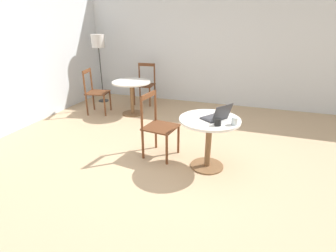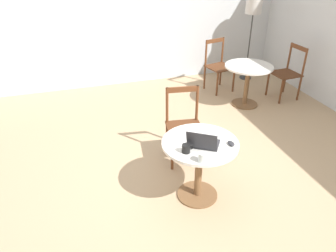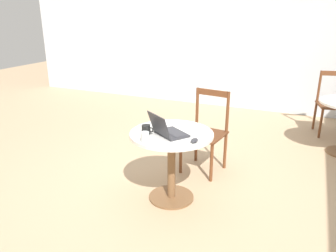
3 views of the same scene
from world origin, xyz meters
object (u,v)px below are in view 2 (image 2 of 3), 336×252
at_px(floor_lamp, 254,10).
at_px(laptop, 203,143).
at_px(drinking_glass, 202,157).
at_px(chair_mid_right, 288,73).
at_px(mouse, 231,143).
at_px(cafe_table_mid, 248,75).
at_px(cafe_table_near, 199,156).
at_px(chair_near_back, 184,126).
at_px(mug, 186,148).
at_px(chair_mid_back, 218,66).

bearing_deg(floor_lamp, laptop, -126.43).
bearing_deg(drinking_glass, chair_mid_right, 41.46).
relative_size(laptop, mouse, 4.10).
bearing_deg(cafe_table_mid, mouse, -123.88).
xyz_separation_m(cafe_table_near, drinking_glass, (-0.12, -0.32, 0.22)).
xyz_separation_m(cafe_table_mid, drinking_glass, (-1.80, -2.27, 0.22)).
height_order(floor_lamp, laptop, floor_lamp).
height_order(cafe_table_mid, mouse, mouse).
xyz_separation_m(chair_near_back, laptop, (-0.11, -0.85, 0.29)).
bearing_deg(floor_lamp, chair_near_back, -133.83).
relative_size(mug, drinking_glass, 1.25).
relative_size(cafe_table_near, mug, 6.69).
bearing_deg(cafe_table_near, chair_mid_back, 61.05).
relative_size(chair_mid_back, drinking_glass, 9.86).
distance_m(chair_mid_right, mug, 3.47).
bearing_deg(floor_lamp, chair_mid_right, -79.96).
distance_m(cafe_table_mid, drinking_glass, 2.90).
height_order(chair_mid_back, laptop, chair_mid_back).
distance_m(cafe_table_mid, chair_mid_back, 0.79).
xyz_separation_m(cafe_table_near, mug, (-0.20, -0.13, 0.21)).
relative_size(cafe_table_near, chair_mid_right, 0.85).
height_order(laptop, mug, laptop).
xyz_separation_m(chair_mid_right, drinking_glass, (-2.63, -2.32, 0.29)).
height_order(cafe_table_mid, drinking_glass, drinking_glass).
bearing_deg(laptop, cafe_table_mid, 50.33).
relative_size(cafe_table_near, cafe_table_mid, 1.00).
bearing_deg(cafe_table_near, floor_lamp, 52.89).
bearing_deg(chair_near_back, cafe_table_near, -98.02).
xyz_separation_m(cafe_table_mid, mug, (-1.88, -2.08, 0.21)).
height_order(cafe_table_mid, chair_mid_right, chair_mid_right).
distance_m(cafe_table_mid, mug, 2.81).
height_order(cafe_table_near, drinking_glass, drinking_glass).
bearing_deg(cafe_table_mid, mug, -132.18).
height_order(chair_near_back, floor_lamp, floor_lamp).
distance_m(cafe_table_near, cafe_table_mid, 2.57).
distance_m(cafe_table_mid, chair_mid_right, 0.84).
bearing_deg(cafe_table_mid, floor_lamp, 60.19).
bearing_deg(mouse, cafe_table_mid, 56.12).
bearing_deg(chair_near_back, mouse, -79.26).
bearing_deg(cafe_table_near, drinking_glass, -109.82).
xyz_separation_m(laptop, mug, (-0.20, -0.05, -0.00)).
bearing_deg(laptop, floor_lamp, 53.57).
xyz_separation_m(chair_mid_back, floor_lamp, (0.82, 0.36, 0.90)).
distance_m(chair_mid_right, drinking_glass, 3.52).
height_order(chair_near_back, mouse, chair_near_back).
distance_m(chair_mid_right, floor_lamp, 1.41).
bearing_deg(mug, chair_mid_back, 59.07).
relative_size(chair_mid_right, laptop, 2.30).
height_order(chair_near_back, drinking_glass, chair_near_back).
xyz_separation_m(chair_mid_right, floor_lamp, (-0.19, 1.07, 0.90)).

